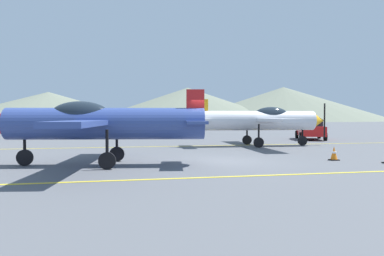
# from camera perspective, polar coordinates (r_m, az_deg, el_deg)

# --- Properties ---
(ground_plane) EXTENTS (400.00, 400.00, 0.00)m
(ground_plane) POSITION_cam_1_polar(r_m,az_deg,el_deg) (16.31, 3.48, -4.87)
(ground_plane) COLOR #54565B
(apron_line_near) EXTENTS (80.00, 0.16, 0.01)m
(apron_line_near) POSITION_cam_1_polar(r_m,az_deg,el_deg) (12.45, 8.65, -6.94)
(apron_line_near) COLOR yellow
(apron_line_near) RESTS_ON ground_plane
(apron_line_far) EXTENTS (80.00, 0.16, 0.01)m
(apron_line_far) POSITION_cam_1_polar(r_m,az_deg,el_deg) (24.24, -1.78, -2.67)
(apron_line_far) COLOR yellow
(apron_line_far) RESTS_ON ground_plane
(airplane_near) EXTENTS (8.50, 9.73, 2.91)m
(airplane_near) POSITION_cam_1_polar(r_m,az_deg,el_deg) (15.29, -13.60, 0.79)
(airplane_near) COLOR #33478C
(airplane_near) RESTS_ON ground_plane
(airplane_mid) EXTENTS (8.44, 9.72, 2.91)m
(airplane_mid) POSITION_cam_1_polar(r_m,az_deg,el_deg) (24.76, 10.06, 1.18)
(airplane_mid) COLOR silver
(airplane_mid) RESTS_ON ground_plane
(car_sedan) EXTENTS (3.23, 4.66, 1.62)m
(car_sedan) POSITION_cam_1_polar(r_m,az_deg,el_deg) (32.56, 16.90, -0.13)
(car_sedan) COLOR red
(car_sedan) RESTS_ON ground_plane
(traffic_cone_front) EXTENTS (0.36, 0.36, 0.59)m
(traffic_cone_front) POSITION_cam_1_polar(r_m,az_deg,el_deg) (17.66, 20.03, -3.52)
(traffic_cone_front) COLOR black
(traffic_cone_front) RESTS_ON ground_plane
(hill_centerleft) EXTENTS (72.07, 72.07, 10.24)m
(hill_centerleft) POSITION_cam_1_polar(r_m,az_deg,el_deg) (145.45, -20.23, 2.95)
(hill_centerleft) COLOR slate
(hill_centerleft) RESTS_ON ground_plane
(hill_centerright) EXTENTS (75.69, 75.69, 12.78)m
(hill_centerright) POSITION_cam_1_polar(r_m,az_deg,el_deg) (151.36, -0.65, 3.49)
(hill_centerright) COLOR slate
(hill_centerright) RESTS_ON ground_plane
(hill_right) EXTENTS (84.19, 84.19, 13.67)m
(hill_right) POSITION_cam_1_polar(r_m,az_deg,el_deg) (164.63, 13.20, 3.46)
(hill_right) COLOR slate
(hill_right) RESTS_ON ground_plane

